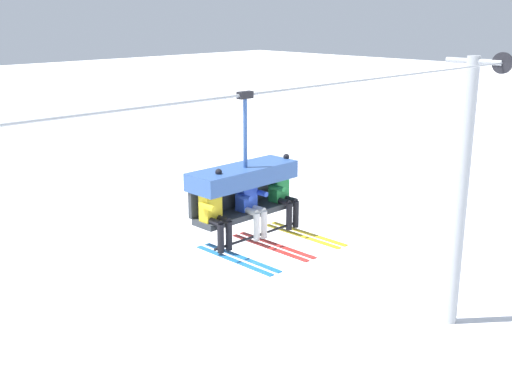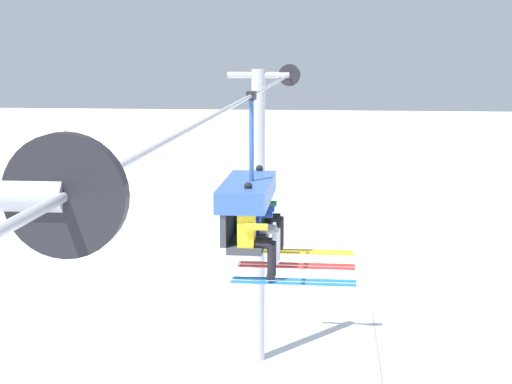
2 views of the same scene
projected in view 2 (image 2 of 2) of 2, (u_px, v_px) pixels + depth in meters
name	position (u px, v px, depth m)	size (l,w,h in m)	color
lift_tower_far	(259.00, 211.00, 20.81)	(0.36, 1.88, 8.03)	#9EA3A8
lift_cable	(257.00, 93.00, 11.77)	(19.01, 0.05, 0.05)	#9EA3A8
chairlift_chair	(246.00, 201.00, 11.30)	(2.03, 0.74, 2.43)	#33383D
skier_yellow	(256.00, 232.00, 10.55)	(0.48, 1.70, 1.34)	yellow
skier_blue	(262.00, 221.00, 11.33)	(0.46, 1.70, 1.23)	#2847B7
skier_green	(266.00, 208.00, 12.12)	(0.48, 1.70, 1.34)	#23843D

